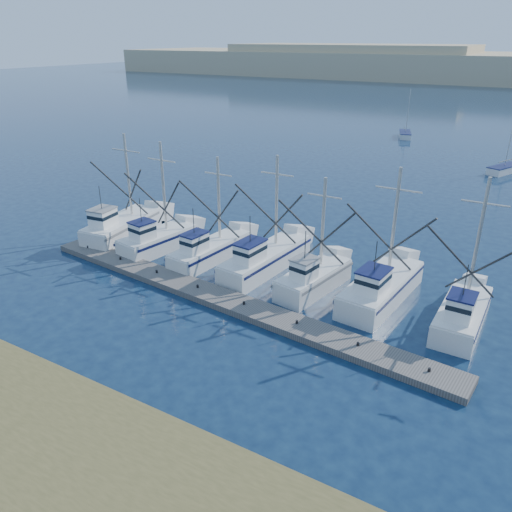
# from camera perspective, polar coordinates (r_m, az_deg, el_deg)

# --- Properties ---
(ground) EXTENTS (500.00, 500.00, 0.00)m
(ground) POSITION_cam_1_polar(r_m,az_deg,el_deg) (26.25, -1.64, -14.53)
(ground) COLOR #0C1C37
(ground) RESTS_ON ground
(floating_dock) EXTENTS (32.50, 5.35, 0.43)m
(floating_dock) POSITION_cam_1_polar(r_m,az_deg,el_deg) (33.53, -4.12, -4.86)
(floating_dock) COLOR #67615C
(floating_dock) RESTS_ON ground
(trawler_fleet) EXTENTS (31.42, 9.31, 9.08)m
(trawler_fleet) POSITION_cam_1_polar(r_m,az_deg,el_deg) (37.16, -0.27, -0.49)
(trawler_fleet) COLOR silver
(trawler_fleet) RESTS_ON ground
(sailboat_near) EXTENTS (3.81, 5.72, 8.10)m
(sailboat_near) POSITION_cam_1_polar(r_m,az_deg,el_deg) (72.90, 26.48, 8.88)
(sailboat_near) COLOR silver
(sailboat_near) RESTS_ON ground
(sailboat_far) EXTENTS (3.31, 5.78, 8.10)m
(sailboat_far) POSITION_cam_1_polar(r_m,az_deg,el_deg) (93.28, 16.66, 13.15)
(sailboat_far) COLOR silver
(sailboat_far) RESTS_ON ground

